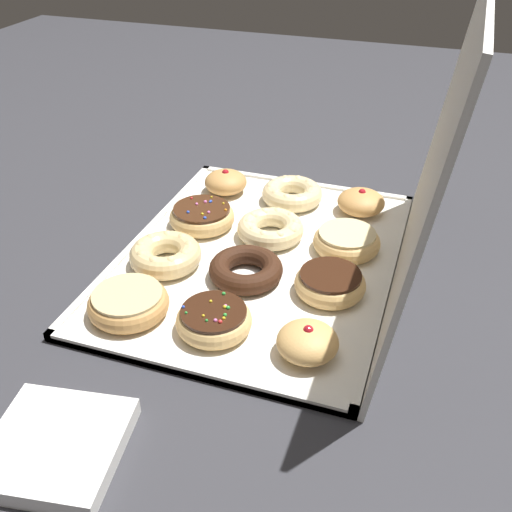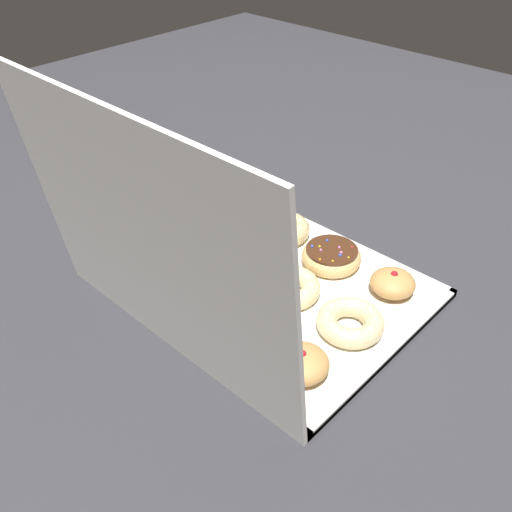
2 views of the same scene
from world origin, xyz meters
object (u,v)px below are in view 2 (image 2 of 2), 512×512
glazed_ring_donut_3 (237,208)px  cruller_donut_5 (288,288)px  jelly_filled_donut_8 (302,363)px  jelly_filled_donut_11 (139,258)px  jelly_filled_donut_0 (393,283)px  glazed_ring_donut_9 (238,323)px  chocolate_frosted_donut_10 (189,291)px  cruller_donut_2 (282,228)px  cruller_donut_4 (350,322)px  sprinkle_donut_1 (331,256)px  sprinkle_donut_7 (196,232)px  napkin_stack (156,185)px  chocolate_cake_ring_donut_6 (239,260)px  donut_box (264,282)px

glazed_ring_donut_3 → cruller_donut_5: size_ratio=1.02×
glazed_ring_donut_3 → jelly_filled_donut_8: jelly_filled_donut_8 is taller
jelly_filled_donut_11 → jelly_filled_donut_0: bearing=-145.9°
glazed_ring_donut_9 → chocolate_frosted_donut_10: same height
cruller_donut_2 → glazed_ring_donut_3: (0.13, 0.00, -0.00)m
cruller_donut_4 → glazed_ring_donut_3: bearing=-18.1°
jelly_filled_donut_0 → cruller_donut_5: size_ratio=0.71×
cruller_donut_5 → chocolate_frosted_donut_10: bearing=46.5°
cruller_donut_2 → cruller_donut_5: cruller_donut_2 is taller
jelly_filled_donut_0 → cruller_donut_4: bearing=91.1°
sprinkle_donut_1 → sprinkle_donut_7: (0.26, 0.12, -0.00)m
napkin_stack → chocolate_cake_ring_donut_6: bearing=165.8°
cruller_donut_4 → cruller_donut_5: bearing=1.3°
sprinkle_donut_7 → glazed_ring_donut_9: 0.30m
jelly_filled_donut_8 → napkin_stack: 0.68m
jelly_filled_donut_11 → chocolate_frosted_donut_10: bearing=-179.2°
jelly_filled_donut_8 → chocolate_frosted_donut_10: 0.26m
sprinkle_donut_1 → cruller_donut_4: (-0.14, 0.13, -0.00)m
jelly_filled_donut_0 → jelly_filled_donut_11: bearing=34.1°
chocolate_frosted_donut_10 → napkin_stack: size_ratio=0.74×
sprinkle_donut_7 → donut_box: bearing=178.6°
donut_box → sprinkle_donut_1: 0.15m
cruller_donut_4 → napkin_stack: size_ratio=0.79×
sprinkle_donut_7 → chocolate_frosted_donut_10: (-0.14, 0.14, 0.00)m
chocolate_cake_ring_donut_6 → jelly_filled_donut_0: bearing=-152.4°
cruller_donut_2 → chocolate_frosted_donut_10: cruller_donut_2 is taller
donut_box → sprinkle_donut_7: size_ratio=5.35×
napkin_stack → jelly_filled_donut_0: bearing=-176.2°
napkin_stack → jelly_filled_donut_8: bearing=160.6°
chocolate_cake_ring_donut_6 → jelly_filled_donut_8: (-0.27, 0.13, 0.01)m
glazed_ring_donut_3 → chocolate_cake_ring_donut_6: (-0.14, 0.13, -0.00)m
cruller_donut_2 → glazed_ring_donut_3: bearing=1.8°
jelly_filled_donut_0 → napkin_stack: size_ratio=0.56×
jelly_filled_donut_0 → jelly_filled_donut_11: size_ratio=1.00×
cruller_donut_5 → jelly_filled_donut_11: bearing=26.5°
donut_box → napkin_stack: (0.44, -0.09, 0.01)m
jelly_filled_donut_8 → napkin_stack: bearing=-19.4°
glazed_ring_donut_3 → jelly_filled_donut_11: 0.27m
cruller_donut_2 → napkin_stack: 0.37m
sprinkle_donut_7 → glazed_ring_donut_9: bearing=152.0°
cruller_donut_5 → jelly_filled_donut_8: bearing=137.0°
sprinkle_donut_1 → glazed_ring_donut_9: bearing=90.2°
cruller_donut_2 → jelly_filled_donut_8: jelly_filled_donut_8 is taller
sprinkle_donut_7 → glazed_ring_donut_9: sprinkle_donut_7 is taller
donut_box → sprinkle_donut_1: sprinkle_donut_1 is taller
cruller_donut_4 → cruller_donut_5: 0.14m
jelly_filled_donut_8 → glazed_ring_donut_9: (0.14, 0.00, -0.00)m
glazed_ring_donut_3 → napkin_stack: bearing=9.0°
cruller_donut_5 → sprinkle_donut_7: bearing=-1.7°
jelly_filled_donut_0 → jelly_filled_donut_11: same height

